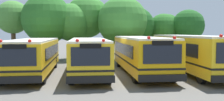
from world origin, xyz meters
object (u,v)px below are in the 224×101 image
tree_0 (13,18)px  tree_5 (135,26)px  tree_4 (123,22)px  tree_6 (165,28)px  school_bus_1 (89,55)px  tree_1 (45,19)px  school_bus_2 (141,53)px  tree_3 (88,16)px  tree_2 (71,21)px  tree_7 (189,25)px  school_bus_3 (189,52)px  school_bus_0 (33,55)px

tree_0 → tree_5: 12.86m
tree_4 → tree_6: 5.13m
school_bus_1 → tree_1: 10.52m
school_bus_2 → tree_5: 9.41m
tree_6 → tree_3: bearing=173.8°
tree_2 → tree_6: (10.16, 0.14, -0.64)m
tree_4 → school_bus_2: bearing=-89.8°
tree_7 → school_bus_2: bearing=-131.2°
tree_1 → tree_2: (2.58, 0.27, -0.24)m
tree_2 → tree_4: bearing=-13.8°
tree_3 → tree_6: size_ratio=1.38×
tree_1 → tree_5: size_ratio=1.22×
tree_3 → tree_7: bearing=-12.1°
tree_1 → tree_0: bearing=163.9°
tree_2 → tree_6: bearing=0.8°
tree_0 → tree_4: (11.27, -2.01, -0.45)m
school_bus_3 → tree_3: 12.86m
tree_6 → tree_1: bearing=-178.2°
school_bus_0 → tree_6: size_ratio=2.01×
tree_0 → tree_3: bearing=2.3°
school_bus_0 → tree_7: 16.64m
tree_4 → tree_7: (7.09, 0.07, -0.30)m
tree_2 → tree_4: 5.42m
school_bus_1 → tree_4: (3.63, 8.17, 2.61)m
tree_5 → tree_6: bearing=7.0°
school_bus_0 → tree_6: tree_6 is taller
tree_2 → tree_5: (6.79, -0.28, -0.42)m
tree_7 → tree_0: bearing=174.0°
tree_1 → tree_7: bearing=-3.6°
tree_7 → tree_1: bearing=176.4°
school_bus_0 → tree_4: bearing=-133.9°
school_bus_3 → tree_0: bearing=-32.3°
school_bus_3 → tree_2: (-8.94, 9.18, 2.55)m
school_bus_1 → tree_5: tree_5 is taller
tree_0 → tree_7: bearing=-6.0°
school_bus_1 → school_bus_0: bearing=-5.4°
school_bus_1 → tree_6: bearing=-131.6°
school_bus_2 → school_bus_3: bearing=-177.9°
tree_7 → school_bus_3: bearing=-113.3°
school_bus_0 → tree_7: (14.47, 7.89, 2.32)m
school_bus_0 → school_bus_1: bearing=174.0°
school_bus_3 → tree_7: size_ratio=2.22×
tree_1 → tree_7: tree_1 is taller
school_bus_1 → school_bus_2: bearing=-177.5°
tree_0 → tree_3: size_ratio=0.91×
school_bus_3 → tree_3: (-7.14, 10.22, 3.15)m
tree_3 → tree_4: 4.23m
school_bus_0 → tree_2: (2.11, 9.10, 2.68)m
school_bus_1 → tree_3: 11.00m
tree_2 → tree_3: size_ratio=0.87×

